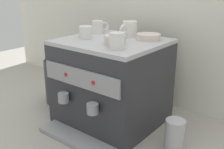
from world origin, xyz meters
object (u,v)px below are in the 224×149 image
Objects in this scene: espresso_machine at (112,82)px; coffee_grinder at (57,72)px; ceramic_bowl_1 at (148,37)px; milk_pitcher at (175,134)px; ceramic_cup_0 at (86,32)px; ceramic_bowl_0 at (115,40)px; ceramic_cup_1 at (98,27)px; ceramic_cup_3 at (117,41)px; ceramic_cup_2 at (129,29)px.

espresso_machine reaches higher than coffee_grinder.
ceramic_bowl_1 is 0.51m from milk_pitcher.
ceramic_cup_0 is 0.34m from ceramic_bowl_1.
milk_pitcher is (0.26, -0.16, -0.41)m from ceramic_bowl_1.
ceramic_cup_0 is 0.92× the size of ceramic_bowl_0.
ceramic_cup_3 is (0.33, -0.25, 0.00)m from ceramic_cup_1.
coffee_grinder is at bearing 174.74° from ceramic_cup_0.
espresso_machine is at bearing 135.32° from ceramic_cup_3.
ceramic_cup_2 is at bearing 8.01° from ceramic_cup_1.
ceramic_cup_3 is at bearing -65.85° from ceramic_cup_2.
ceramic_cup_2 reaches higher than espresso_machine.
ceramic_cup_0 is 0.42m from coffee_grinder.
milk_pitcher is at bearing -5.07° from espresso_machine.
ceramic_bowl_0 reaches higher than ceramic_bowl_1.
ceramic_cup_1 is at bearing 166.50° from milk_pitcher.
ceramic_cup_0 is at bearing -159.05° from espresso_machine.
ceramic_bowl_1 reaches higher than espresso_machine.
coffee_grinder is (-0.29, 0.03, -0.30)m from ceramic_cup_0.
ceramic_bowl_1 is (0.33, 0.02, -0.02)m from ceramic_cup_1.
ceramic_cup_1 reaches higher than espresso_machine.
ceramic_cup_0 is 1.00× the size of ceramic_cup_1.
ceramic_cup_2 is at bearing 19.70° from coffee_grinder.
ceramic_cup_0 is 0.66× the size of milk_pitcher.
ceramic_bowl_1 is at bearing 14.52° from coffee_grinder.
ceramic_cup_2 is at bearing 50.51° from ceramic_cup_0.
ceramic_cup_1 is at bearing -171.99° from ceramic_cup_2.
ceramic_cup_1 is at bearing 150.02° from espresso_machine.
milk_pitcher is at bearing 5.58° from ceramic_bowl_0.
ceramic_cup_0 is 0.98× the size of ceramic_cup_3.
ceramic_cup_1 is at bearing 28.25° from coffee_grinder.
ceramic_cup_3 is at bearing -47.81° from ceramic_bowl_0.
ceramic_cup_3 is 0.93× the size of ceramic_bowl_0.
ceramic_cup_1 is 0.98× the size of ceramic_cup_3.
coffee_grinder is at bearing -176.64° from espresso_machine.
ceramic_cup_0 is at bearing -5.26° from coffee_grinder.
ceramic_cup_0 is at bearing -129.49° from ceramic_cup_2.
milk_pitcher is at bearing -13.50° from ceramic_cup_1.
ceramic_bowl_0 is at bearing 132.19° from ceramic_cup_3.
ceramic_bowl_0 is 0.59m from coffee_grinder.
ceramic_cup_3 is at bearing -17.43° from ceramic_cup_0.
ceramic_cup_0 is (-0.14, -0.05, 0.27)m from espresso_machine.
ceramic_bowl_0 reaches higher than milk_pitcher.
milk_pitcher is (0.39, -0.17, -0.44)m from ceramic_cup_2.
espresso_machine is 5.88× the size of ceramic_cup_3.
ceramic_cup_2 reaches higher than coffee_grinder.
ceramic_cup_0 is at bearing 175.47° from ceramic_bowl_0.
milk_pitcher is at bearing -31.60° from ceramic_bowl_1.
milk_pitcher is (0.33, 0.03, -0.42)m from ceramic_bowl_0.
ceramic_cup_0 is at bearing -178.36° from milk_pitcher.
ceramic_cup_2 is at bearing 114.15° from ceramic_cup_3.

